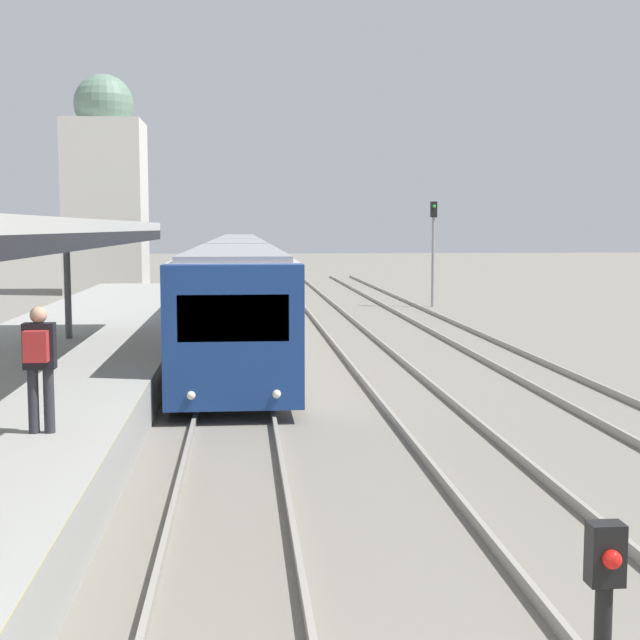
{
  "coord_description": "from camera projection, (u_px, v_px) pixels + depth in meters",
  "views": [
    {
      "loc": [
        0.15,
        -3.59,
        3.53
      ],
      "look_at": [
        1.8,
        15.11,
        1.58
      ],
      "focal_mm": 50.0,
      "sensor_mm": 36.0,
      "label": 1
    }
  ],
  "objects": [
    {
      "name": "person_on_platform",
      "position": [
        39.0,
        359.0,
        11.53
      ],
      "size": [
        0.4,
        0.4,
        1.66
      ],
      "color": "#2D2D33",
      "rests_on": "station_platform"
    },
    {
      "name": "train_near",
      "position": [
        238.0,
        265.0,
        44.43
      ],
      "size": [
        2.55,
        57.87,
        3.0
      ],
      "color": "navy",
      "rests_on": "ground_plane"
    },
    {
      "name": "signal_mast_far",
      "position": [
        433.0,
        240.0,
        39.62
      ],
      "size": [
        0.28,
        0.29,
        4.69
      ],
      "color": "gray",
      "rests_on": "ground_plane"
    },
    {
      "name": "distant_domed_building",
      "position": [
        106.0,
        190.0,
        48.0
      ],
      "size": [
        4.11,
        4.11,
        11.68
      ],
      "color": "silver",
      "rests_on": "ground_plane"
    }
  ]
}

